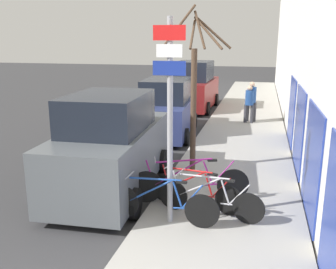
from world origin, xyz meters
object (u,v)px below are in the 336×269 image
Objects in this scene: signpost at (170,114)px; pedestrian_near at (249,101)px; street_tree at (194,94)px; parked_car_0 at (112,147)px; bicycle_1 at (209,199)px; bicycle_3 at (190,183)px; parked_car_1 at (167,110)px; bicycle_2 at (195,191)px; bicycle_0 at (161,204)px; parked_car_2 at (194,88)px; pedestrian_far at (251,99)px.

signpost reaches higher than pedestrian_near.
parked_car_0 is at bearing -138.09° from street_tree.
signpost is at bearing 129.53° from bicycle_1.
bicycle_3 is 2.65m from street_tree.
pedestrian_near is (2.98, 2.33, 0.08)m from parked_car_1.
signpost is 7.52m from parked_car_1.
bicycle_2 is 2.94m from street_tree.
bicycle_1 is at bearing -158.65° from bicycle_3.
bicycle_0 is 0.48× the size of parked_car_2.
bicycle_1 is at bearing -73.18° from street_tree.
bicycle_0 is 7.47m from parked_car_1.
bicycle_0 is at bearing -47.32° from parked_car_0.
parked_car_1 is (-2.57, 6.77, 0.46)m from bicycle_1.
bicycle_3 is 0.54× the size of parked_car_0.
street_tree is at bearing -9.49° from bicycle_3.
parked_car_0 reaches higher than pedestrian_near.
bicycle_3 is (0.35, 1.11, 0.02)m from bicycle_0.
bicycle_1 reaches higher than bicycle_2.
pedestrian_near is (2.93, 7.96, -0.03)m from parked_car_0.
parked_car_2 reaches higher than parked_car_0.
pedestrian_far reaches higher than bicycle_1.
bicycle_2 is 12.39m from parked_car_2.
street_tree is at bearing 0.96° from bicycle_0.
parked_car_2 is at bearing 21.62° from bicycle_1.
parked_car_2 is (-2.04, 11.87, 0.57)m from bicycle_3.
pedestrian_far is at bearing -24.29° from bicycle_3.
street_tree is (-0.81, 2.68, 1.69)m from bicycle_1.
pedestrian_far is (3.00, 8.27, 0.05)m from parked_car_0.
bicycle_3 is 0.55× the size of parked_car_1.
signpost is 0.83× the size of parked_car_0.
parked_car_2 is (-2.20, 12.18, 0.62)m from bicycle_2.
signpost is 1.54× the size of bicycle_3.
pedestrian_near is 0.33m from pedestrian_far.
bicycle_3 is at bearing 41.67° from bicycle_2.
bicycle_1 is at bearing 29.43° from signpost.
parked_car_1 reaches higher than bicycle_1.
parked_car_0 is 5.63m from parked_car_1.
bicycle_0 is 0.98m from bicycle_1.
pedestrian_near is (0.76, 8.78, 0.54)m from bicycle_2.
parked_car_1 is at bearing 15.13° from bicycle_0.
bicycle_0 is at bearing -93.99° from pedestrian_far.
bicycle_3 is at bearing -17.42° from parked_car_0.
pedestrian_near is (0.41, 9.10, 0.54)m from bicycle_1.
bicycle_3 is 8.54m from pedestrian_near.
pedestrian_far is at bearing 83.06° from signpost.
signpost is 1.93m from bicycle_1.
signpost is 9.64m from pedestrian_near.
pedestrian_far is (1.34, 9.90, 0.60)m from bicycle_0.
signpost reaches higher than parked_car_2.
bicycle_3 is at bearing -15.67° from bicycle_0.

